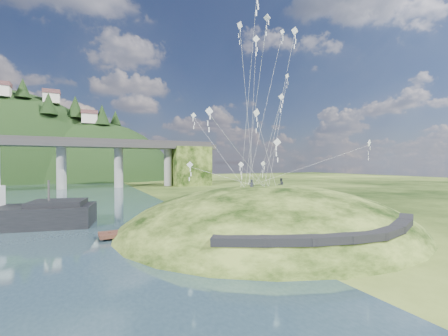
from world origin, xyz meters
name	(u,v)px	position (x,y,z in m)	size (l,w,h in m)	color
ground	(214,240)	(0.00, 0.00, 0.00)	(320.00, 320.00, 0.00)	black
grass_hill	(270,241)	(8.00, 2.00, -1.50)	(36.00, 32.00, 13.00)	black
footpath	(348,232)	(7.46, -9.74, 2.08)	(22.29, 5.84, 0.83)	black
bridge	(19,155)	(-26.46, 70.07, 9.70)	(160.00, 11.00, 15.00)	#2D2B2B
wooden_dock	(169,229)	(-3.16, 4.99, 0.45)	(14.27, 2.58, 1.02)	#3A1F17
kite_flyers	(272,178)	(9.24, 3.30, 5.72)	(6.10, 2.29, 1.71)	#22252E
kite_swarm	(262,96)	(6.85, 1.98, 15.26)	(20.55, 16.60, 20.29)	silver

